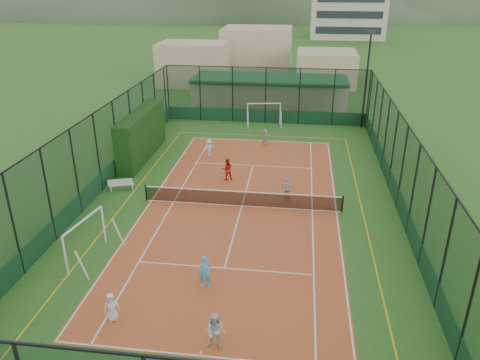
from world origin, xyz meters
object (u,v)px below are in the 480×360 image
(futsal_goal_far, at_px, (264,114))
(child_near_mid, at_px, (205,272))
(child_near_left, at_px, (111,307))
(child_far_right, at_px, (287,189))
(clubhouse, at_px, (269,93))
(futsal_goal_near, at_px, (86,240))
(child_near_right, at_px, (216,332))
(child_far_left, at_px, (209,148))
(floodlight_ne, at_px, (366,81))
(child_far_back, at_px, (265,137))
(white_bench, at_px, (121,184))
(coach, at_px, (227,169))

(futsal_goal_far, distance_m, child_near_mid, 24.18)
(child_near_left, bearing_deg, child_near_mid, 7.10)
(child_near_mid, xyz_separation_m, child_far_right, (3.20, 9.06, -0.05))
(clubhouse, relative_size, futsal_goal_near, 4.82)
(child_near_right, height_order, child_far_left, child_near_right)
(child_near_right, bearing_deg, child_near_mid, 114.08)
(futsal_goal_near, distance_m, child_near_mid, 6.23)
(floodlight_ne, bearing_deg, child_near_right, -106.13)
(child_near_left, bearing_deg, child_far_back, 46.67)
(child_near_left, distance_m, child_near_right, 4.40)
(futsal_goal_far, bearing_deg, white_bench, -127.08)
(white_bench, distance_m, futsal_goal_near, 7.72)
(white_bench, relative_size, child_near_left, 1.20)
(child_near_right, xyz_separation_m, child_far_right, (2.10, 12.61, -0.04))
(futsal_goal_near, bearing_deg, coach, -17.30)
(futsal_goal_far, height_order, child_far_back, futsal_goal_far)
(floodlight_ne, distance_m, child_near_left, 29.98)
(child_near_left, bearing_deg, floodlight_ne, 33.27)
(child_near_left, xyz_separation_m, child_far_left, (0.35, 18.28, 0.04))
(clubhouse, height_order, futsal_goal_far, clubhouse)
(floodlight_ne, bearing_deg, coach, -127.89)
(coach, bearing_deg, child_near_left, 63.57)
(clubhouse, relative_size, child_far_left, 11.46)
(coach, bearing_deg, floodlight_ne, -144.89)
(child_far_right, height_order, child_far_back, child_far_right)
(clubhouse, relative_size, white_bench, 10.12)
(futsal_goal_near, height_order, child_near_mid, futsal_goal_near)
(clubhouse, height_order, child_near_mid, clubhouse)
(clubhouse, distance_m, child_far_right, 20.98)
(floodlight_ne, xyz_separation_m, futsal_goal_far, (-8.68, -0.28, -3.14))
(futsal_goal_near, xyz_separation_m, child_far_left, (3.20, 14.20, -0.34))
(futsal_goal_near, distance_m, child_near_left, 5.00)
(white_bench, xyz_separation_m, child_far_back, (8.27, 9.81, 0.21))
(futsal_goal_far, xyz_separation_m, child_far_left, (-3.37, -8.50, -0.31))
(futsal_goal_far, relative_size, child_near_mid, 2.01)
(child_near_mid, relative_size, coach, 1.01)
(child_far_left, bearing_deg, clubhouse, -139.59)
(child_far_left, relative_size, child_far_back, 1.07)
(child_near_right, distance_m, child_far_right, 12.78)
(futsal_goal_near, bearing_deg, clubhouse, -3.17)
(clubhouse, bearing_deg, child_near_left, -96.67)
(futsal_goal_near, xyz_separation_m, child_far_back, (7.12, 17.42, -0.39))
(white_bench, height_order, futsal_goal_near, futsal_goal_near)
(floodlight_ne, height_order, white_bench, floodlight_ne)
(child_far_right, xyz_separation_m, child_far_back, (-2.13, 9.84, -0.09))
(white_bench, xyz_separation_m, child_far_right, (10.40, -0.03, 0.30))
(futsal_goal_near, relative_size, child_near_right, 2.11)
(floodlight_ne, xyz_separation_m, child_far_left, (-12.05, -8.79, -3.45))
(floodlight_ne, distance_m, white_bench, 22.78)
(clubhouse, height_order, coach, clubhouse)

